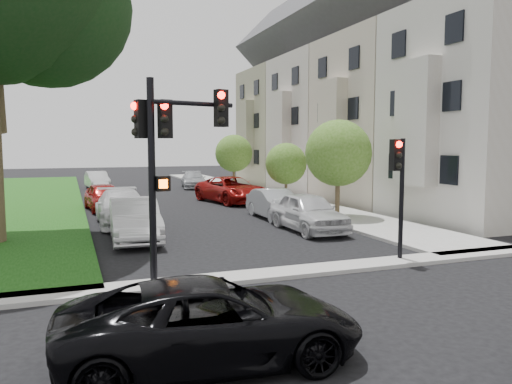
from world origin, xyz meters
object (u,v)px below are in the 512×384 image
object	(u,v)px
car_parked_9	(97,180)
car_parked_0	(308,212)
car_parked_6	(122,208)
small_tree_c	(234,153)
traffic_signal_main	(168,144)
traffic_signal_secondary	(399,176)
car_parked_4	(194,180)
car_parked_2	(231,190)
small_tree_b	(286,164)
car_parked_5	(134,220)
small_tree_a	(338,153)
car_parked_1	(275,204)
car_cross_near	(212,321)
car_parked_7	(104,197)

from	to	relation	value
car_parked_9	car_parked_0	bearing A→B (deg)	-78.72
car_parked_6	small_tree_c	bearing A→B (deg)	55.09
traffic_signal_main	traffic_signal_secondary	bearing A→B (deg)	-0.34
car_parked_4	car_parked_2	bearing A→B (deg)	-82.69
small_tree_b	car_parked_4	xyz separation A→B (m)	(-2.40, 13.07, -1.75)
traffic_signal_secondary	car_parked_6	xyz separation A→B (m)	(-7.04, 10.11, -1.83)
small_tree_c	car_parked_5	distance (m)	20.45
small_tree_a	traffic_signal_main	distance (m)	12.66
car_parked_0	car_parked_5	xyz separation A→B (m)	(-6.93, 0.41, -0.01)
car_parked_1	small_tree_b	bearing A→B (deg)	60.84
traffic_signal_secondary	car_cross_near	size ratio (longest dim) A/B	0.75
car_parked_2	car_parked_1	bearing A→B (deg)	-102.04
car_parked_5	car_cross_near	bearing A→B (deg)	-88.03
small_tree_a	car_parked_5	bearing A→B (deg)	-167.99
traffic_signal_main	car_parked_4	size ratio (longest dim) A/B	1.12
small_tree_c	car_cross_near	xyz separation A→B (m)	(-9.82, -28.86, -2.17)
small_tree_a	car_parked_4	size ratio (longest dim) A/B	1.02
car_parked_7	small_tree_b	bearing A→B (deg)	-12.36
car_parked_0	small_tree_c	bearing A→B (deg)	81.59
car_parked_5	car_parked_9	distance (m)	22.92
car_parked_9	small_tree_c	bearing A→B (deg)	-32.68
car_parked_7	car_parked_6	bearing A→B (deg)	-91.01
car_parked_2	car_parked_9	xyz separation A→B (m)	(-7.18, 12.62, -0.09)
traffic_signal_secondary	car_parked_1	xyz separation A→B (m)	(-0.03, 9.44, -1.89)
small_tree_b	car_parked_1	bearing A→B (deg)	-119.50
car_parked_7	car_parked_9	distance (m)	13.64
car_parked_7	car_parked_9	world-z (taller)	car_parked_7
car_parked_5	car_parked_6	xyz separation A→B (m)	(-0.04, 3.89, -0.02)
car_parked_1	car_parked_7	distance (m)	9.59
small_tree_a	car_parked_1	distance (m)	3.84
small_tree_a	car_parked_1	bearing A→B (deg)	157.19
car_cross_near	car_parked_1	bearing A→B (deg)	-22.29
car_parked_5	car_parked_4	bearing A→B (deg)	73.41
car_parked_0	car_parked_5	bearing A→B (deg)	176.86
car_parked_0	car_parked_1	xyz separation A→B (m)	(0.05, 3.63, -0.09)
traffic_signal_secondary	car_cross_near	xyz separation A→B (m)	(-7.11, -4.76, -1.91)
traffic_signal_main	car_parked_2	bearing A→B (deg)	67.11
traffic_signal_secondary	car_parked_5	world-z (taller)	traffic_signal_secondary
traffic_signal_secondary	car_parked_6	distance (m)	12.45
traffic_signal_main	car_parked_5	size ratio (longest dim) A/B	1.08
small_tree_a	car_parked_4	world-z (taller)	small_tree_a
small_tree_c	car_parked_7	size ratio (longest dim) A/B	0.99
car_cross_near	car_parked_5	distance (m)	10.98
small_tree_c	car_parked_9	xyz separation A→B (m)	(-9.82, 5.04, -2.16)
small_tree_a	traffic_signal_main	bearing A→B (deg)	-139.33
small_tree_c	car_parked_1	world-z (taller)	small_tree_c
small_tree_b	small_tree_c	size ratio (longest dim) A/B	0.85
car_parked_0	car_parked_9	world-z (taller)	car_parked_0
small_tree_a	car_parked_0	xyz separation A→B (m)	(-2.78, -2.48, -2.34)
car_parked_0	car_parked_2	bearing A→B (deg)	89.45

